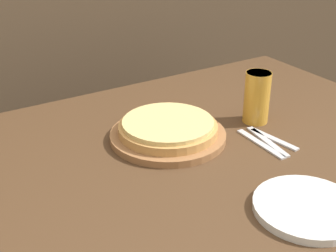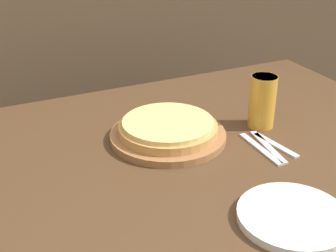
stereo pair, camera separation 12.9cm
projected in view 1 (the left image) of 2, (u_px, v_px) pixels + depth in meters
The scene contains 7 objects.
dining_table at pixel (205, 252), 1.45m from camera, with size 1.34×1.03×0.75m.
pizza_on_board at pixel (168, 131), 1.30m from camera, with size 0.32×0.32×0.06m.
beer_glass at pixel (257, 95), 1.38m from camera, with size 0.08×0.08×0.15m.
dinner_plate at pixel (309, 207), 1.01m from camera, with size 0.24×0.24×0.02m.
fork at pixel (261, 144), 1.28m from camera, with size 0.02×0.19×0.00m.
dinner_knife at pixel (267, 141), 1.29m from camera, with size 0.05×0.19×0.00m.
spoon at pixel (274, 139), 1.30m from camera, with size 0.04×0.16×0.00m.
Camera 1 is at (-0.69, -0.89, 1.37)m, focal length 50.00 mm.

